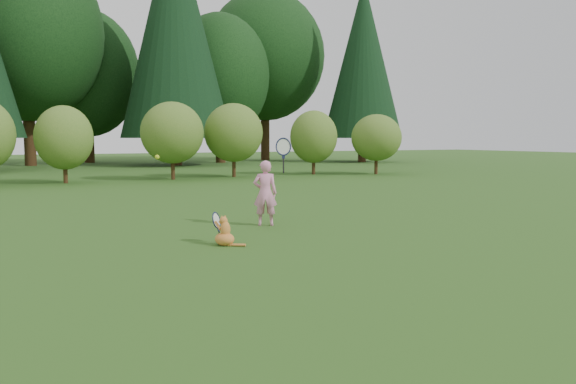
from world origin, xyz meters
name	(u,v)px	position (x,y,z in m)	size (l,w,h in m)	color
ground	(301,250)	(0.00, 0.00, 0.00)	(100.00, 100.00, 0.00)	#1F4D15
shrub_row	(122,141)	(0.00, 13.00, 1.40)	(28.00, 3.00, 2.80)	#406C21
woodland_backdrop	(80,14)	(0.00, 23.00, 7.50)	(48.00, 10.00, 15.00)	black
child	(266,191)	(0.44, 2.12, 0.59)	(0.66, 0.44, 1.67)	pink
cat	(224,230)	(-0.82, 0.76, 0.22)	(0.42, 0.63, 0.57)	orange
tennis_ball	(157,157)	(-1.53, 1.60, 1.22)	(0.07, 0.07, 0.07)	#B6CF18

